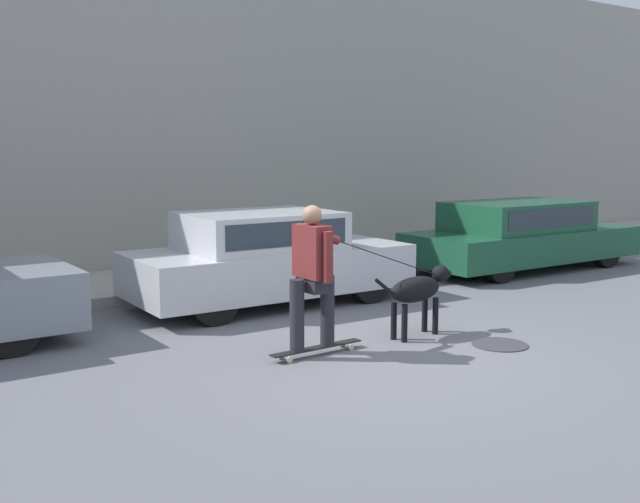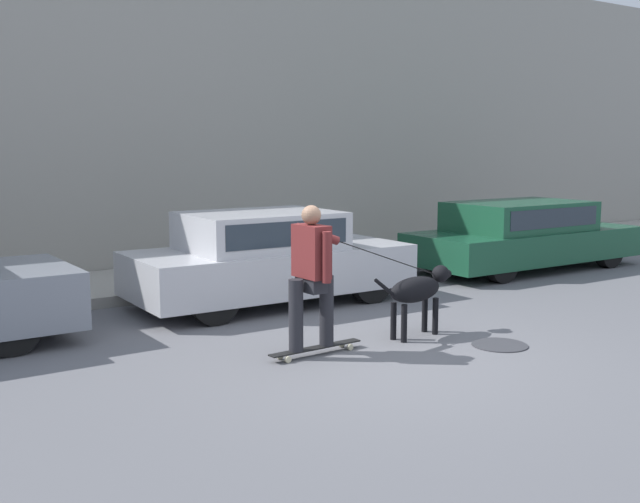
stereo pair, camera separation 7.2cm
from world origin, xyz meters
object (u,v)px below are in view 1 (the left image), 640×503
parked_car_1 (267,259)px  dog (418,290)px  parked_car_2 (521,236)px  skateboarder (313,272)px

parked_car_1 → dog: (0.53, -2.56, -0.09)m
parked_car_2 → parked_car_1: bearing=-179.4°
parked_car_1 → parked_car_2: bearing=1.0°
dog → skateboarder: (-1.47, 0.01, 0.36)m
skateboarder → parked_car_1: bearing=67.8°
dog → skateboarder: size_ratio=0.53×
parked_car_2 → dog: (-4.78, -2.56, -0.06)m
parked_car_1 → skateboarder: skateboarder is taller
dog → skateboarder: bearing=172.1°
parked_car_1 → dog: parked_car_1 is taller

